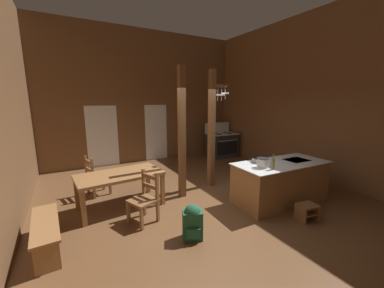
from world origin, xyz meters
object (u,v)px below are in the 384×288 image
backpack (193,221)px  stockpot_on_counter (263,163)px  ladderback_chair_near_window (145,198)px  bottle_tall_on_counter (273,164)px  ladderback_chair_by_post (96,177)px  step_stool (307,211)px  mixing_bowl_on_counter (257,161)px  stove_range (222,144)px  kitchen_island (280,182)px  dining_table (120,178)px  bench_along_left_wall (46,230)px

backpack → stockpot_on_counter: bearing=7.1°
ladderback_chair_near_window → bottle_tall_on_counter: bottle_tall_on_counter is taller
stockpot_on_counter → bottle_tall_on_counter: 0.21m
ladderback_chair_by_post → backpack: size_ratio=1.59×
step_stool → stockpot_on_counter: size_ratio=1.31×
stockpot_on_counter → mixing_bowl_on_counter: stockpot_on_counter is taller
ladderback_chair_near_window → stove_range: bearing=38.2°
kitchen_island → mixing_bowl_on_counter: bearing=154.1°
step_stool → bottle_tall_on_counter: bearing=124.2°
kitchen_island → ladderback_chair_by_post: size_ratio=2.31×
ladderback_chair_near_window → backpack: ladderback_chair_near_window is taller
kitchen_island → ladderback_chair_near_window: (-2.91, 0.63, 0.00)m
dining_table → backpack: 1.93m
mixing_bowl_on_counter → bottle_tall_on_counter: bottle_tall_on_counter is taller
bench_along_left_wall → backpack: bearing=-23.1°
dining_table → bench_along_left_wall: 1.60m
step_stool → bottle_tall_on_counter: (-0.38, 0.56, 0.84)m
bench_along_left_wall → kitchen_island: bearing=-7.6°
kitchen_island → ladderback_chair_near_window: size_ratio=2.31×
stove_range → stockpot_on_counter: bearing=-116.3°
ladderback_chair_by_post → stove_range: bearing=18.0°
step_stool → backpack: backpack is taller
ladderback_chair_by_post → bottle_tall_on_counter: bottle_tall_on_counter is taller
stove_range → step_stool: stove_range is taller
ladderback_chair_near_window → ladderback_chair_by_post: (-0.64, 1.75, 0.00)m
stove_range → step_stool: 5.03m
dining_table → ladderback_chair_near_window: 0.89m
ladderback_chair_by_post → bottle_tall_on_counter: 4.01m
backpack → ladderback_chair_near_window: bearing=118.6°
step_stool → ladderback_chair_near_window: ladderback_chair_near_window is taller
kitchen_island → bottle_tall_on_counter: (-0.58, -0.26, 0.57)m
ladderback_chair_near_window → mixing_bowl_on_counter: (2.42, -0.39, 0.49)m
bench_along_left_wall → mixing_bowl_on_counter: bearing=-5.1°
ladderback_chair_near_window → kitchen_island: bearing=-12.2°
ladderback_chair_near_window → stockpot_on_counter: size_ratio=3.10×
bottle_tall_on_counter → dining_table: bearing=146.5°
kitchen_island → ladderback_chair_near_window: 2.98m
dining_table → ladderback_chair_near_window: ladderback_chair_near_window is taller
stockpot_on_counter → bottle_tall_on_counter: bottle_tall_on_counter is taller
stove_range → bench_along_left_wall: stove_range is taller
ladderback_chair_near_window → mixing_bowl_on_counter: mixing_bowl_on_counter is taller
bottle_tall_on_counter → stove_range: bearing=65.7°
step_stool → bottle_tall_on_counter: size_ratio=1.31×
bench_along_left_wall → bottle_tall_on_counter: bearing=-12.4°
bench_along_left_wall → stove_range: bearing=30.1°
dining_table → mixing_bowl_on_counter: size_ratio=7.75×
kitchen_island → ladderback_chair_near_window: ladderback_chair_near_window is taller
step_stool → stockpot_on_counter: stockpot_on_counter is taller
step_stool → bench_along_left_wall: size_ratio=0.30×
dining_table → step_stool: bearing=-37.4°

